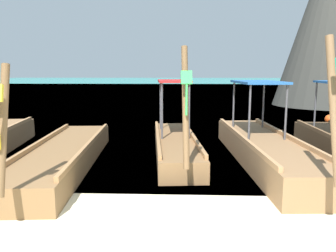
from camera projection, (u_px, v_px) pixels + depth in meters
sea_water at (181, 83)px, 65.53m from camera, size 120.00×120.00×0.00m
longtail_boat_yellow_ribbon at (64, 156)px, 8.15m from camera, size 1.78×6.51×2.38m
longtail_boat_green_ribbon at (175, 143)px, 9.34m from camera, size 1.50×5.77×2.74m
longtail_boat_turquoise_ribbon at (264, 148)px, 8.54m from camera, size 1.61×6.89×2.80m
mooring_buoy_near at (330, 119)px, 14.82m from camera, size 0.41×0.41×0.41m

